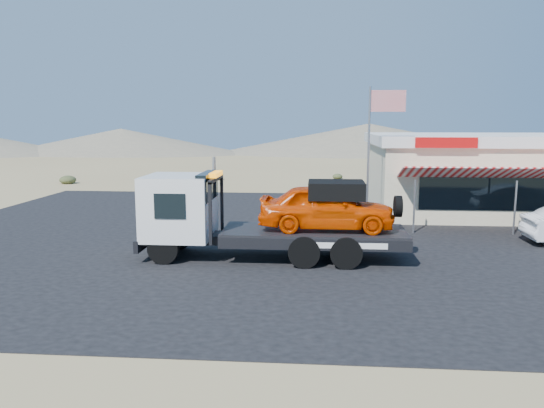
% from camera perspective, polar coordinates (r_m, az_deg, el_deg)
% --- Properties ---
extents(ground, '(120.00, 120.00, 0.00)m').
position_cam_1_polar(ground, '(19.23, -2.72, -4.88)').
color(ground, '#978256').
rests_on(ground, ground).
extents(asphalt_lot, '(32.00, 24.00, 0.02)m').
position_cam_1_polar(asphalt_lot, '(22.01, 3.46, -3.09)').
color(asphalt_lot, black).
rests_on(asphalt_lot, ground).
extents(tow_truck, '(8.67, 2.57, 2.90)m').
position_cam_1_polar(tow_truck, '(17.65, -0.66, -0.95)').
color(tow_truck, black).
rests_on(tow_truck, asphalt_lot).
extents(jerky_store, '(10.40, 9.97, 3.90)m').
position_cam_1_polar(jerky_store, '(28.78, 20.96, 3.17)').
color(jerky_store, beige).
rests_on(jerky_store, asphalt_lot).
extents(flagpole, '(1.55, 0.10, 6.00)m').
position_cam_1_polar(flagpole, '(23.17, 10.95, 6.73)').
color(flagpole, '#99999E').
rests_on(flagpole, asphalt_lot).
extents(desert_scrub, '(25.90, 34.94, 0.64)m').
position_cam_1_polar(desert_scrub, '(32.86, -26.53, 0.47)').
color(desert_scrub, '#373E21').
rests_on(desert_scrub, ground).
extents(distant_hills, '(126.00, 48.00, 4.20)m').
position_cam_1_polar(distant_hills, '(74.71, -4.79, 6.85)').
color(distant_hills, '#726B59').
rests_on(distant_hills, ground).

